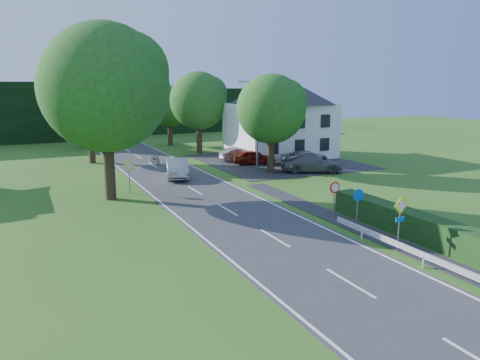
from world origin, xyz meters
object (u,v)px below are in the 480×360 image
moving_car (177,168)px  motorcycle (155,159)px  parked_car_red (254,157)px  parked_car_silver_a (240,154)px  streetlight (256,120)px  parasol (289,151)px  parked_car_grey (312,163)px  parked_car_silver_b (305,157)px

moving_car → motorcycle: 7.62m
parked_car_red → parked_car_silver_a: 2.37m
streetlight → parked_car_silver_a: streetlight is taller
motorcycle → parasol: size_ratio=0.85×
parked_car_silver_a → parked_car_grey: (3.11, -8.23, 0.08)m
streetlight → moving_car: (-7.76, -0.94, -3.63)m
moving_car → parked_car_silver_a: size_ratio=1.15×
streetlight → parasol: size_ratio=3.69×
moving_car → parked_car_red: bearing=35.8°
parked_car_silver_a → parasol: 5.02m
moving_car → parked_car_red: moving_car is taller
streetlight → moving_car: streetlight is taller
parked_car_grey → parasol: bearing=11.3°
parked_car_silver_b → parked_car_silver_a: bearing=39.8°
parked_car_red → streetlight: bearing=172.7°
moving_car → parasol: (13.14, 4.02, 0.18)m
parked_car_red → parked_car_grey: parked_car_grey is taller
motorcycle → parked_car_silver_a: bearing=-22.1°
motorcycle → moving_car: bearing=-100.1°
moving_car → parked_car_silver_a: bearing=49.1°
motorcycle → parked_car_red: parked_car_red is taller
parked_car_silver_b → parasol: size_ratio=2.20×
parked_car_silver_a → parked_car_silver_b: bearing=-127.1°
moving_car → parked_car_silver_a: 10.13m
motorcycle → parked_car_silver_a: (8.22, -1.95, 0.21)m
parked_car_silver_a → parked_car_grey: 8.79m
motorcycle → parked_car_silver_b: (13.25, -6.21, 0.18)m
streetlight → motorcycle: (-7.58, 6.67, -3.94)m
parked_car_red → parked_car_silver_a: (-0.41, 2.33, -0.01)m
motorcycle → parked_car_silver_a: parked_car_silver_a is taller
moving_car → parked_car_silver_b: moving_car is taller
moving_car → parked_car_grey: (11.51, -2.56, -0.02)m
parasol → parked_car_grey: bearing=-103.9°
moving_car → motorcycle: size_ratio=2.63×
motorcycle → parked_car_silver_b: 14.63m
streetlight → moving_car: size_ratio=1.66×
motorcycle → parked_car_grey: bearing=-50.7°
parked_car_silver_a → parked_car_red: bearing=-166.8°
parked_car_grey → parked_car_silver_b: (1.91, 3.96, -0.11)m
parked_car_silver_a → parked_car_silver_b: size_ratio=0.88×
streetlight → parasol: (5.38, 3.08, -3.45)m
parasol → parked_car_silver_b: bearing=-83.8°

